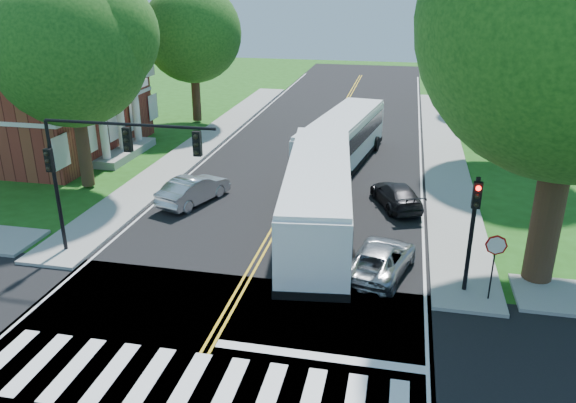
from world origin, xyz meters
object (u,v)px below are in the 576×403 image
(suv, at_px, (380,259))
(dark_sedan, at_px, (396,195))
(bus_follow, at_px, (342,139))
(signal_ne, at_px, (473,220))
(bus_lead, at_px, (318,195))
(signal_nw, at_px, (103,158))
(hatchback, at_px, (194,189))

(suv, distance_m, dark_sedan, 7.30)
(bus_follow, relative_size, suv, 2.74)
(signal_ne, bearing_deg, dark_sedan, 108.50)
(bus_lead, bearing_deg, bus_follow, -96.36)
(signal_nw, relative_size, signal_ne, 1.62)
(signal_ne, bearing_deg, bus_follow, 113.36)
(hatchback, bearing_deg, dark_sedan, -152.04)
(dark_sedan, bearing_deg, signal_nw, 14.73)
(signal_ne, relative_size, suv, 0.98)
(hatchback, distance_m, dark_sedan, 10.44)
(signal_ne, distance_m, dark_sedan, 8.98)
(signal_nw, relative_size, dark_sedan, 1.68)
(hatchback, relative_size, dark_sedan, 1.03)
(signal_nw, xyz_separation_m, bus_follow, (7.77, 14.57, -2.72))
(signal_nw, distance_m, bus_lead, 9.37)
(signal_nw, relative_size, bus_follow, 0.58)
(bus_lead, relative_size, hatchback, 3.01)
(suv, xyz_separation_m, dark_sedan, (0.41, 7.29, -0.01))
(signal_nw, distance_m, hatchback, 7.61)
(signal_nw, bearing_deg, dark_sedan, 36.07)
(bus_follow, xyz_separation_m, suv, (3.13, -13.62, -1.02))
(bus_follow, height_order, dark_sedan, bus_follow)
(bus_lead, xyz_separation_m, hatchback, (-6.87, 2.23, -1.04))
(signal_ne, height_order, bus_follow, signal_ne)
(signal_ne, xyz_separation_m, hatchback, (-13.06, 6.59, -2.23))
(bus_lead, xyz_separation_m, dark_sedan, (3.44, 3.86, -1.15))
(dark_sedan, bearing_deg, signal_ne, 87.15)
(suv, bearing_deg, bus_lead, -34.25)
(signal_nw, distance_m, signal_ne, 14.13)
(signal_nw, height_order, dark_sedan, signal_nw)
(suv, bearing_deg, bus_follow, -62.85)
(signal_ne, bearing_deg, signal_nw, -179.95)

